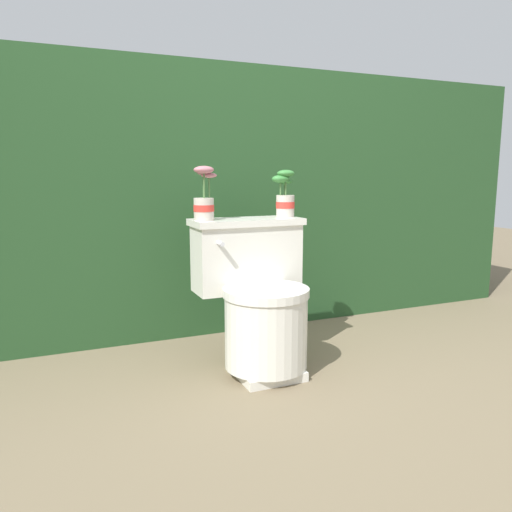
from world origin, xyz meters
name	(u,v)px	position (x,y,z in m)	size (l,w,h in m)	color
ground_plane	(278,370)	(0.00, 0.00, 0.00)	(12.00, 12.00, 0.00)	#75664C
hedge_backdrop	(201,198)	(0.00, 1.16, 0.73)	(3.95, 1.09, 1.46)	#234723
toilet	(258,299)	(-0.07, 0.06, 0.33)	(0.52, 0.52, 0.68)	silver
potted_plant_left	(204,200)	(-0.28, 0.19, 0.77)	(0.11, 0.09, 0.24)	beige
potted_plant_midleft	(285,196)	(0.13, 0.21, 0.77)	(0.12, 0.09, 0.22)	beige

